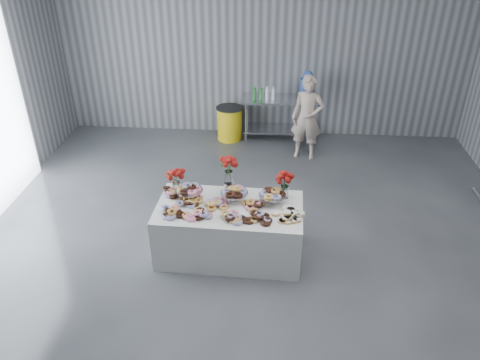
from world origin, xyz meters
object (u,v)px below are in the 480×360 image
object	(u,v)px
trash_barrel	(229,123)
display_table	(230,230)
person	(307,118)
water_jug	(307,86)
prep_table	(280,112)

from	to	relation	value
trash_barrel	display_table	bearing A→B (deg)	-84.55
person	trash_barrel	distance (m)	1.70
person	water_jug	bearing A→B (deg)	100.01
display_table	prep_table	xyz separation A→B (m)	(0.65, 3.63, 0.24)
prep_table	person	xyz separation A→B (m)	(0.50, -0.67, 0.17)
trash_barrel	person	bearing A→B (deg)	-24.13
prep_table	person	size ratio (longest dim) A/B	0.95
display_table	water_jug	world-z (taller)	water_jug
water_jug	person	size ratio (longest dim) A/B	0.35
display_table	person	bearing A→B (deg)	68.79
prep_table	person	distance (m)	0.85
water_jug	person	bearing A→B (deg)	-90.42
display_table	trash_barrel	size ratio (longest dim) A/B	2.80
display_table	person	size ratio (longest dim) A/B	1.21
display_table	prep_table	distance (m)	3.70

